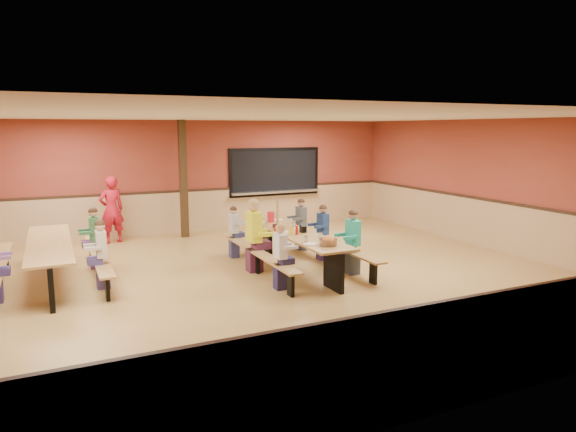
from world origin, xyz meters
name	(u,v)px	position (x,y,z in m)	size (l,w,h in m)	color
ground	(253,280)	(0.00, 0.00, 0.00)	(12.00, 12.00, 0.00)	olive
room_envelope	(253,244)	(0.00, 0.00, 0.69)	(12.04, 10.04, 3.02)	brown
kitchen_pass_through	(275,174)	(2.60, 4.96, 1.49)	(2.78, 0.28, 1.38)	black
structural_post	(183,179)	(-0.20, 4.40, 1.50)	(0.18, 0.18, 3.00)	black
cafeteria_table_main	(295,243)	(1.07, 0.44, 0.53)	(1.91, 3.70, 0.74)	#A37A41
cafeteria_table_second	(50,254)	(-3.39, 1.50, 0.53)	(1.91, 3.70, 0.74)	#A37A41
seated_child_white_left	(280,257)	(0.25, -0.69, 0.58)	(0.34, 0.28, 1.15)	silver
seated_adult_yellow	(254,236)	(0.25, 0.57, 0.71)	(0.47, 0.38, 1.42)	yellow
seated_child_grey_left	(234,232)	(0.25, 1.79, 0.56)	(0.32, 0.26, 1.11)	#B3B3B3
seated_child_teal_right	(353,242)	(1.90, -0.40, 0.62)	(0.39, 0.32, 1.25)	teal
seated_child_navy_right	(323,233)	(1.90, 0.79, 0.59)	(0.35, 0.29, 1.18)	navy
seated_child_char_right	(301,225)	(1.90, 1.83, 0.59)	(0.36, 0.29, 1.18)	#484D51
seated_child_green_sec	(95,238)	(-2.56, 2.15, 0.61)	(0.37, 0.31, 1.22)	#31703F
seated_child_tan_sec	(102,255)	(-2.56, 0.68, 0.60)	(0.37, 0.30, 1.21)	#C0B59B
standing_woman	(112,210)	(-1.99, 4.43, 0.82)	(0.60, 0.39, 1.65)	#B41425
punch_pitcher	(271,217)	(1.08, 1.69, 0.85)	(0.16, 0.16, 0.22)	red
chip_bowl	(328,241)	(1.09, -0.87, 0.81)	(0.32, 0.32, 0.15)	orange
napkin_dispenser	(303,229)	(1.21, 0.36, 0.80)	(0.10, 0.14, 0.13)	black
condiment_mustard	(291,230)	(0.89, 0.24, 0.82)	(0.06, 0.06, 0.17)	yellow
condiment_ketchup	(297,230)	(1.00, 0.22, 0.82)	(0.06, 0.06, 0.17)	#B2140F
table_paddle	(278,221)	(0.96, 1.04, 0.88)	(0.16, 0.16, 0.56)	black
place_settings	(295,229)	(1.07, 0.44, 0.80)	(0.65, 3.30, 0.11)	beige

